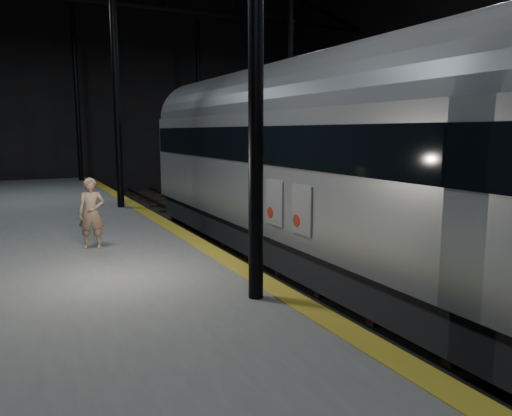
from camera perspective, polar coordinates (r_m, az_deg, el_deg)
ground at (r=14.47m, az=6.57°, el=-7.08°), size 44.00×44.00×0.00m
platform_left at (r=12.18m, az=-24.99°, el=-8.47°), size 9.00×43.80×1.00m
platform_right at (r=19.38m, az=25.62°, el=-2.33°), size 9.00×43.80×1.00m
tactile_strip at (r=12.80m, az=-5.73°, el=-4.52°), size 0.50×43.80×0.01m
track at (r=14.45m, az=6.57°, el=-6.82°), size 2.40×43.00×0.24m
train at (r=13.22m, az=8.87°, el=5.80°), size 3.29×21.98×5.88m
woman at (r=13.24m, az=-18.28°, el=-0.55°), size 0.75×0.61×1.79m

